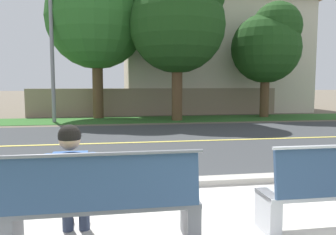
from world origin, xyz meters
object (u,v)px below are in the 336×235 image
Objects in this scene: seated_person_blue at (72,179)px; streetlamp at (52,30)px; shade_tree_left at (181,17)px; shade_tree_centre at (269,43)px; shade_tree_far_left at (99,11)px; bench_left at (104,203)px.

seated_person_blue is 12.27m from streetlamp.
shade_tree_left is at bearing 73.15° from seated_person_blue.
streetlamp is 1.22× the size of shade_tree_centre.
shade_tree_far_left reaches higher than streetlamp.
shade_tree_centre reaches higher than seated_person_blue.
shade_tree_far_left reaches higher than bench_left.
bench_left is at bearing -78.77° from streetlamp.
shade_tree_left is at bearing -24.43° from shade_tree_far_left.
bench_left is at bearing -121.72° from shade_tree_centre.
streetlamp is at bearing -147.82° from shade_tree_far_left.
shade_tree_centre is (8.04, -0.71, -1.40)m from shade_tree_far_left.
streetlamp is 10.00m from shade_tree_centre.
bench_left is at bearing -105.12° from shade_tree_left.
bench_left is 1.55× the size of seated_person_blue.
shade_tree_left is 1.25× the size of shade_tree_centre.
shade_tree_centre is at bearing 58.28° from bench_left.
streetlamp is at bearing -177.10° from shade_tree_centre.
streetlamp is (-2.35, 11.84, 3.42)m from bench_left.
shade_tree_centre is (7.95, 12.17, 2.92)m from seated_person_blue.
bench_left is 12.54m from streetlamp.
shade_tree_far_left is 3.89m from shade_tree_left.
shade_tree_far_left is 8.20m from shade_tree_centre.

